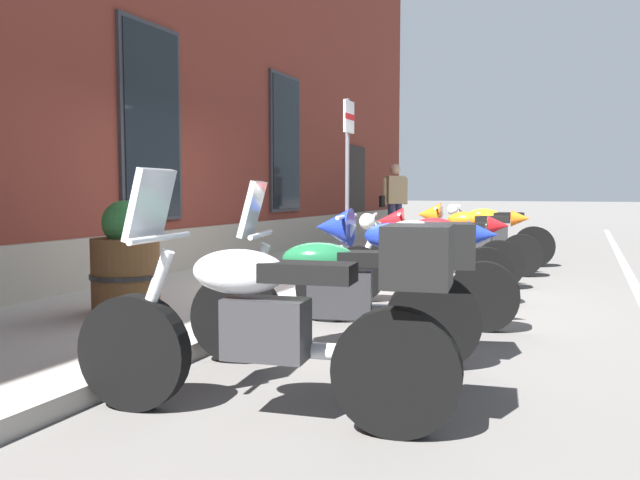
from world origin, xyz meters
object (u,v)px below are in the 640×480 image
Objects in this scene: motorcycle_yellow_naked at (488,236)px; barrel_planter at (126,265)px; motorcycle_grey_naked at (419,259)px; parking_sign at (348,159)px; motorcycle_green_touring at (348,289)px; motorcycle_silver_touring at (277,319)px; pedestrian_tan_coat at (395,199)px; motorcycle_blue_sport at (394,262)px; motorcycle_red_sport at (435,244)px; motorcycle_orange_sport at (467,235)px.

barrel_planter is at bearing 158.42° from motorcycle_yellow_naked.
motorcycle_yellow_naked reaches higher than motorcycle_grey_naked.
motorcycle_yellow_naked is 2.96m from parking_sign.
motorcycle_green_touring is 6.45m from motorcycle_yellow_naked.
pedestrian_tan_coat is (10.09, 2.25, 0.50)m from motorcycle_silver_touring.
motorcycle_grey_naked is at bearing 3.41° from motorcycle_blue_sport.
motorcycle_blue_sport is at bearing -176.33° from motorcycle_red_sport.
motorcycle_grey_naked is at bearing 178.43° from motorcycle_orange_sport.
motorcycle_red_sport is (1.19, 0.08, 0.07)m from motorcycle_grey_naked.
pedestrian_tan_coat reaches higher than motorcycle_blue_sport.
motorcycle_silver_touring is 5.81m from parking_sign.
motorcycle_silver_touring is 1.09× the size of motorcycle_grey_naked.
pedestrian_tan_coat is at bearing 21.40° from motorcycle_red_sport.
motorcycle_yellow_naked is at bearing -37.07° from parking_sign.
motorcycle_green_touring is at bearing -176.77° from motorcycle_grey_naked.
motorcycle_red_sport is at bearing 173.39° from motorcycle_yellow_naked.
motorcycle_blue_sport is 7.78m from pedestrian_tan_coat.
motorcycle_green_touring reaches higher than motorcycle_grey_naked.
parking_sign reaches higher than motorcycle_green_touring.
motorcycle_grey_naked is 6.59m from pedestrian_tan_coat.
motorcycle_grey_naked is 0.99× the size of motorcycle_orange_sport.
motorcycle_grey_naked is 0.83× the size of parking_sign.
motorcycle_orange_sport is 1.94× the size of barrel_planter.
motorcycle_orange_sport is 0.98× the size of motorcycle_yellow_naked.
motorcycle_red_sport is 1.44m from motorcycle_orange_sport.
parking_sign is 2.33× the size of barrel_planter.
motorcycle_green_touring reaches higher than motorcycle_yellow_naked.
motorcycle_orange_sport is (1.43, -0.15, 0.02)m from motorcycle_red_sport.
motorcycle_yellow_naked is (3.79, -0.22, 0.01)m from motorcycle_grey_naked.
motorcycle_grey_naked is at bearing -44.24° from barrel_planter.
motorcycle_green_touring is at bearing -176.55° from motorcycle_red_sport.
motorcycle_green_touring is at bearing -159.80° from parking_sign.
pedestrian_tan_coat is (2.45, 2.28, 0.56)m from motorcycle_yellow_naked.
motorcycle_blue_sport is (2.62, 0.12, 0.02)m from motorcycle_silver_touring.
parking_sign reaches higher than motorcycle_yellow_naked.
motorcycle_silver_touring is at bearing -125.12° from barrel_planter.
motorcycle_orange_sport is at bearing 1.09° from motorcycle_silver_touring.
parking_sign is (4.27, 1.57, 1.12)m from motorcycle_green_touring.
motorcycle_orange_sport is 5.31m from barrel_planter.
motorcycle_orange_sport is (3.85, 0.00, -0.01)m from motorcycle_blue_sport.
motorcycle_grey_naked is 1.18× the size of pedestrian_tan_coat.
motorcycle_yellow_naked is at bearing -0.61° from motorcycle_green_touring.
parking_sign is at bearing -172.15° from pedestrian_tan_coat.
parking_sign is (0.42, 1.34, 1.11)m from motorcycle_red_sport.
motorcycle_silver_touring is 7.65m from motorcycle_yellow_naked.
motorcycle_grey_naked is 2.45m from parking_sign.
pedestrian_tan_coat reaches higher than motorcycle_red_sport.
motorcycle_silver_touring is at bearing -177.12° from motorcycle_grey_naked.
motorcycle_silver_touring is at bearing -178.91° from motorcycle_orange_sport.
motorcycle_silver_touring is at bearing 179.81° from motorcycle_yellow_naked.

